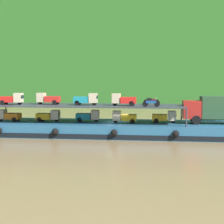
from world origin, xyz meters
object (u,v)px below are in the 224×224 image
mini_truck_lower_bow (164,117)px  mini_truck_upper_stern (12,99)px  cargo_barge (118,129)px  mini_truck_lower_stern (9,115)px  mini_truck_lower_fore (124,117)px  mini_truck_upper_bow (124,100)px  motorcycle_upper_port (151,103)px  motorcycle_upper_stbd (151,101)px  motorcycle_upper_centre (151,102)px  mini_truck_lower_mid (88,116)px  mini_truck_upper_mid (48,99)px  covered_lorry (215,109)px  mini_truck_lower_aft (49,116)px  mini_truck_upper_fore (86,99)px

mini_truck_lower_bow → mini_truck_upper_stern: bearing=-178.5°
cargo_barge → mini_truck_lower_stern: mini_truck_lower_stern is taller
mini_truck_lower_fore → mini_truck_upper_bow: mini_truck_upper_bow is taller
motorcycle_upper_port → motorcycle_upper_stbd: bearing=89.9°
motorcycle_upper_centre → mini_truck_lower_mid: bearing=178.1°
mini_truck_upper_stern → mini_truck_upper_bow: same height
mini_truck_lower_fore → motorcycle_upper_port: size_ratio=1.46×
mini_truck_upper_stern → motorcycle_upper_stbd: (16.53, 2.35, -0.26)m
mini_truck_lower_bow → motorcycle_upper_centre: motorcycle_upper_centre is taller
mini_truck_lower_fore → motorcycle_upper_centre: bearing=8.3°
mini_truck_lower_fore → mini_truck_lower_stern: bearing=-180.0°
cargo_barge → mini_truck_upper_mid: size_ratio=11.59×
covered_lorry → mini_truck_lower_bow: size_ratio=2.87×
mini_truck_lower_mid → motorcycle_upper_centre: size_ratio=1.46×
motorcycle_upper_stbd → cargo_barge: bearing=-152.2°
mini_truck_upper_mid → motorcycle_upper_centre: (12.39, -0.47, -0.26)m
mini_truck_lower_aft → motorcycle_upper_port: bearing=-8.2°
cargo_barge → mini_truck_lower_mid: mini_truck_lower_mid is taller
cargo_barge → mini_truck_lower_stern: 13.23m
mini_truck_lower_aft → motorcycle_upper_port: size_ratio=1.46×
motorcycle_upper_port → motorcycle_upper_stbd: 3.95m
mini_truck_upper_bow → motorcycle_upper_stbd: (3.12, 2.64, -0.26)m
cargo_barge → motorcycle_upper_port: motorcycle_upper_port is taller
mini_truck_lower_aft → mini_truck_upper_fore: 4.98m
mini_truck_lower_aft → mini_truck_lower_mid: same height
mini_truck_lower_aft → mini_truck_lower_mid: bearing=5.9°
mini_truck_lower_stern → mini_truck_upper_stern: (0.42, 0.09, 2.00)m
covered_lorry → mini_truck_lower_mid: (-14.59, 0.25, -1.00)m
mini_truck_lower_aft → motorcycle_upper_centre: size_ratio=1.46×
cargo_barge → mini_truck_upper_bow: size_ratio=11.47×
mini_truck_lower_aft → mini_truck_upper_bow: mini_truck_upper_bow is taller
mini_truck_upper_mid → cargo_barge: bearing=-3.4°
motorcycle_upper_port → covered_lorry: bearing=15.2°
mini_truck_lower_fore → motorcycle_upper_port: 3.83m
mini_truck_upper_mid → motorcycle_upper_port: size_ratio=1.46×
mini_truck_lower_aft → mini_truck_lower_mid: size_ratio=1.00×
mini_truck_lower_stern → mini_truck_lower_bow: size_ratio=1.01×
motorcycle_upper_port → cargo_barge: bearing=152.9°
mini_truck_lower_bow → mini_truck_upper_mid: bearing=178.5°
mini_truck_lower_bow → motorcycle_upper_stbd: motorcycle_upper_stbd is taller
mini_truck_lower_stern → mini_truck_upper_mid: size_ratio=1.01×
cargo_barge → covered_lorry: size_ratio=4.06×
mini_truck_lower_stern → mini_truck_lower_aft: same height
mini_truck_lower_mid → mini_truck_upper_mid: (-4.95, 0.23, 2.00)m
cargo_barge → mini_truck_lower_mid: (-3.58, 0.27, 1.44)m
mini_truck_lower_fore → motorcycle_upper_stbd: 4.28m
mini_truck_upper_stern → mini_truck_upper_mid: (4.19, 0.84, 0.00)m
cargo_barge → mini_truck_upper_bow: mini_truck_upper_bow is taller
mini_truck_upper_fore → mini_truck_upper_bow: size_ratio=0.99×
cargo_barge → mini_truck_lower_stern: bearing=-178.1°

